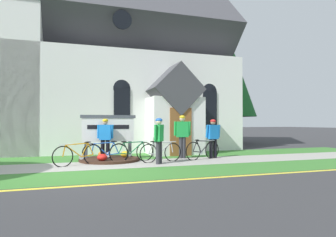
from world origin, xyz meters
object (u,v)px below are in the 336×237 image
object	(u,v)px
bicycle_silver	(132,152)
bicycle_white	(161,152)
cyclist_in_green_jersey	(159,137)
church_sign	(108,130)
bicycle_blue	(203,150)
cyclist_in_yellow_jersey	(213,136)
roadside_conifer	(227,75)
cyclist_in_blue_jersey	(182,133)
bicycle_black	(105,153)
bicycle_yellow	(79,155)
cyclist_in_orange_jersey	(105,136)

from	to	relation	value
bicycle_silver	bicycle_white	size ratio (longest dim) A/B	1.04
cyclist_in_green_jersey	bicycle_white	bearing A→B (deg)	66.48
church_sign	bicycle_blue	xyz separation A→B (m)	(3.53, -1.15, -0.79)
bicycle_blue	cyclist_in_yellow_jersey	world-z (taller)	cyclist_in_yellow_jersey
bicycle_blue	roadside_conifer	bearing A→B (deg)	55.10
cyclist_in_blue_jersey	bicycle_silver	bearing A→B (deg)	-169.87
bicycle_black	bicycle_yellow	bearing A→B (deg)	-156.28
bicycle_yellow	bicycle_white	bearing A→B (deg)	-0.19
bicycle_white	bicycle_yellow	size ratio (longest dim) A/B	1.01
church_sign	cyclist_in_blue_jersey	bearing A→B (deg)	-11.05
cyclist_in_yellow_jersey	bicycle_white	bearing A→B (deg)	-169.55
bicycle_blue	cyclist_in_yellow_jersey	size ratio (longest dim) A/B	1.05
bicycle_black	cyclist_in_blue_jersey	size ratio (longest dim) A/B	0.92
bicycle_white	roadside_conifer	xyz separation A→B (m)	(7.51, 8.40, 4.51)
church_sign	bicycle_blue	bearing A→B (deg)	-17.98
bicycle_silver	bicycle_black	world-z (taller)	bicycle_black
bicycle_white	cyclist_in_blue_jersey	world-z (taller)	cyclist_in_blue_jersey
church_sign	cyclist_in_blue_jersey	distance (m)	2.95
bicycle_blue	bicycle_black	size ratio (longest dim) A/B	1.03
bicycle_blue	cyclist_in_blue_jersey	world-z (taller)	cyclist_in_blue_jersey
bicycle_silver	cyclist_in_yellow_jersey	bearing A→B (deg)	0.83
cyclist_in_blue_jersey	cyclist_in_orange_jersey	xyz separation A→B (m)	(-3.05, 0.25, -0.11)
church_sign	bicycle_white	bearing A→B (deg)	-37.30
cyclist_in_green_jersey	bicycle_yellow	bearing A→B (deg)	169.77
cyclist_in_orange_jersey	cyclist_in_yellow_jersey	world-z (taller)	cyclist_in_orange_jersey
church_sign	cyclist_in_orange_jersey	world-z (taller)	church_sign
bicycle_silver	bicycle_yellow	distance (m)	1.94
church_sign	cyclist_in_green_jersey	distance (m)	2.39
bicycle_yellow	cyclist_in_green_jersey	size ratio (longest dim) A/B	1.04
bicycle_yellow	cyclist_in_blue_jersey	distance (m)	4.17
bicycle_black	bicycle_yellow	size ratio (longest dim) A/B	0.96
bicycle_silver	cyclist_in_orange_jersey	distance (m)	1.23
church_sign	roadside_conifer	xyz separation A→B (m)	(9.26, 7.06, 3.71)
cyclist_in_blue_jersey	bicycle_blue	bearing A→B (deg)	-42.39
cyclist_in_orange_jersey	cyclist_in_blue_jersey	bearing A→B (deg)	-4.63
cyclist_in_yellow_jersey	bicycle_black	bearing A→B (deg)	-179.83
bicycle_blue	bicycle_black	world-z (taller)	bicycle_blue
bicycle_white	roadside_conifer	bearing A→B (deg)	48.20
cyclist_in_green_jersey	church_sign	bearing A→B (deg)	130.46
bicycle_yellow	bicycle_silver	bearing A→B (deg)	11.17
bicycle_blue	bicycle_black	bearing A→B (deg)	176.43
bicycle_black	cyclist_in_green_jersey	size ratio (longest dim) A/B	1.00
bicycle_yellow	roadside_conifer	bearing A→B (deg)	38.86
cyclist_in_blue_jersey	cyclist_in_green_jersey	bearing A→B (deg)	-137.36
bicycle_silver	cyclist_in_orange_jersey	xyz separation A→B (m)	(-0.91, 0.63, 0.55)
bicycle_blue	cyclist_in_orange_jersey	world-z (taller)	cyclist_in_orange_jersey
bicycle_black	roadside_conifer	size ratio (longest dim) A/B	0.20
bicycle_silver	cyclist_in_blue_jersey	distance (m)	2.27
bicycle_silver	roadside_conifer	distance (m)	12.52
cyclist_in_green_jersey	roadside_conifer	size ratio (longest dim) A/B	0.20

